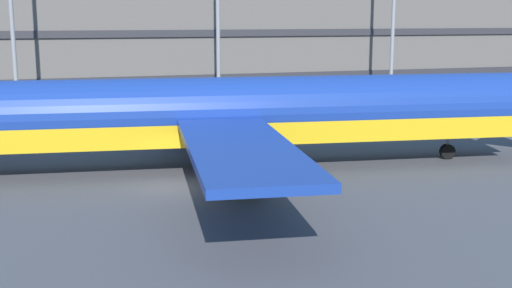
# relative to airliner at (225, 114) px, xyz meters

# --- Properties ---
(ground_plane) EXTENTS (600.00, 600.00, 0.00)m
(ground_plane) POSITION_rel_airliner_xyz_m (-3.47, -3.47, -3.05)
(ground_plane) COLOR #4C4C51
(terminal_structure) EXTENTS (154.78, 21.60, 13.50)m
(terminal_structure) POSITION_rel_airliner_xyz_m (-3.47, 41.14, 3.70)
(terminal_structure) COLOR #605B56
(terminal_structure) RESTS_ON ground_plane
(airliner) EXTENTS (40.48, 32.82, 10.82)m
(airliner) POSITION_rel_airliner_xyz_m (0.00, 0.00, 0.00)
(airliner) COLOR navy
(airliner) RESTS_ON ground_plane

